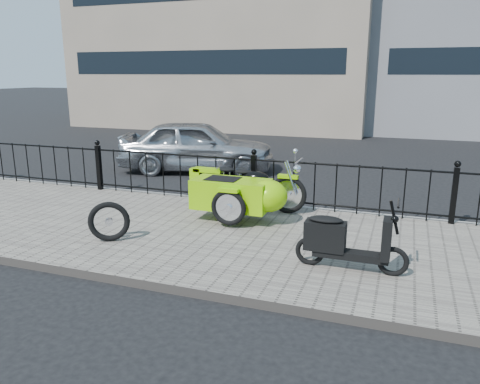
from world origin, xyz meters
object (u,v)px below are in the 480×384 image
(scooter, at_px, (343,241))
(sedan_car, at_px, (197,146))
(spare_tire, at_px, (109,222))
(motorcycle_sidecar, at_px, (244,193))

(scooter, bearing_deg, sedan_car, 129.81)
(spare_tire, bearing_deg, motorcycle_sidecar, 47.99)
(spare_tire, xyz_separation_m, sedan_car, (-1.16, 5.65, 0.26))
(motorcycle_sidecar, distance_m, scooter, 2.46)
(spare_tire, distance_m, sedan_car, 5.77)
(sedan_car, bearing_deg, motorcycle_sidecar, -161.45)
(motorcycle_sidecar, height_order, scooter, motorcycle_sidecar)
(scooter, xyz_separation_m, sedan_car, (-4.59, 5.51, 0.19))
(spare_tire, bearing_deg, sedan_car, 101.64)
(scooter, distance_m, sedan_car, 7.18)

